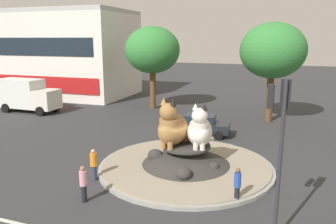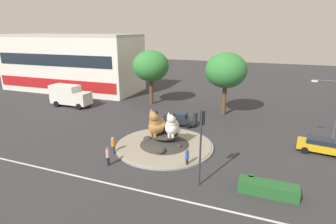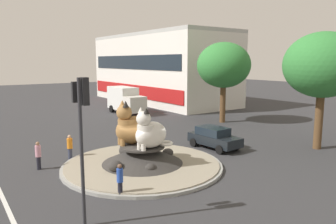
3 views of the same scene
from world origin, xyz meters
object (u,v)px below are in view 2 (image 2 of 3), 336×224
(parked_car_right, at_px, (179,119))
(traffic_light_mast, at_px, (200,132))
(cat_statue_tabby, at_px, (157,125))
(streetlight_arm, at_px, (334,111))
(pedestrian_orange_shirt, at_px, (113,145))
(broadleaf_tree_behind_island, at_px, (226,71))
(delivery_box_truck, at_px, (69,95))
(pedestrian_pink_shirt, at_px, (108,156))
(litter_bin, at_px, (251,180))
(cat_statue_white, at_px, (172,126))
(shophouse_block, at_px, (72,63))
(sedan_on_far_lane, at_px, (322,146))
(pedestrian_blue_shirt, at_px, (187,157))
(second_tree_near_tower, at_px, (151,66))

(parked_car_right, bearing_deg, traffic_light_mast, -68.86)
(cat_statue_tabby, bearing_deg, streetlight_arm, 110.28)
(pedestrian_orange_shirt, height_order, parked_car_right, pedestrian_orange_shirt)
(broadleaf_tree_behind_island, height_order, streetlight_arm, broadleaf_tree_behind_island)
(parked_car_right, bearing_deg, delivery_box_truck, 169.31)
(pedestrian_pink_shirt, relative_size, litter_bin, 1.90)
(parked_car_right, bearing_deg, pedestrian_pink_shirt, -105.27)
(cat_statue_white, distance_m, traffic_light_mast, 7.25)
(shophouse_block, distance_m, sedan_on_far_lane, 44.43)
(pedestrian_pink_shirt, bearing_deg, pedestrian_orange_shirt, -111.93)
(cat_statue_tabby, xyz_separation_m, pedestrian_blue_shirt, (4.05, -2.89, -1.48))
(broadleaf_tree_behind_island, relative_size, litter_bin, 9.51)
(sedan_on_far_lane, height_order, parked_car_right, parked_car_right)
(pedestrian_blue_shirt, xyz_separation_m, sedan_on_far_lane, (11.28, 7.18, -0.11))
(traffic_light_mast, height_order, shophouse_block, shophouse_block)
(cat_statue_tabby, height_order, litter_bin, cat_statue_tabby)
(traffic_light_mast, height_order, parked_car_right, traffic_light_mast)
(cat_statue_tabby, height_order, sedan_on_far_lane, cat_statue_tabby)
(pedestrian_pink_shirt, bearing_deg, shophouse_block, -89.00)
(pedestrian_blue_shirt, height_order, parked_car_right, pedestrian_blue_shirt)
(cat_statue_tabby, relative_size, delivery_box_truck, 0.45)
(shophouse_block, bearing_deg, second_tree_near_tower, -14.37)
(delivery_box_truck, bearing_deg, broadleaf_tree_behind_island, 10.27)
(pedestrian_blue_shirt, bearing_deg, parked_car_right, -90.62)
(cat_statue_tabby, height_order, streetlight_arm, streetlight_arm)
(pedestrian_orange_shirt, height_order, delivery_box_truck, delivery_box_truck)
(pedestrian_blue_shirt, bearing_deg, cat_statue_tabby, -58.75)
(second_tree_near_tower, relative_size, parked_car_right, 2.02)
(delivery_box_truck, relative_size, litter_bin, 7.09)
(shophouse_block, height_order, pedestrian_orange_shirt, shophouse_block)
(cat_statue_tabby, distance_m, pedestrian_orange_shirt, 4.62)
(streetlight_arm, height_order, delivery_box_truck, streetlight_arm)
(pedestrian_orange_shirt, distance_m, sedan_on_far_lane, 19.95)
(pedestrian_pink_shirt, xyz_separation_m, pedestrian_blue_shirt, (6.46, 2.22, -0.02))
(traffic_light_mast, relative_size, pedestrian_orange_shirt, 3.51)
(litter_bin, bearing_deg, delivery_box_truck, 155.01)
(streetlight_arm, relative_size, sedan_on_far_lane, 1.50)
(shophouse_block, distance_m, pedestrian_orange_shirt, 32.26)
(shophouse_block, xyz_separation_m, broadleaf_tree_behind_island, (30.70, -6.16, 0.85))
(shophouse_block, distance_m, parked_car_right, 29.32)
(shophouse_block, xyz_separation_m, streetlight_arm, (42.04, -14.63, -1.17))
(shophouse_block, height_order, parked_car_right, shophouse_block)
(pedestrian_pink_shirt, bearing_deg, broadleaf_tree_behind_island, -153.96)
(cat_statue_tabby, xyz_separation_m, broadleaf_tree_behind_island, (4.46, 13.13, 3.79))
(traffic_light_mast, height_order, streetlight_arm, streetlight_arm)
(cat_statue_tabby, xyz_separation_m, traffic_light_mast, (5.68, -5.19, 1.90))
(pedestrian_blue_shirt, xyz_separation_m, delivery_box_truck, (-22.59, 11.92, 0.83))
(pedestrian_blue_shirt, relative_size, litter_bin, 1.84)
(parked_car_right, bearing_deg, sedan_on_far_lane, -13.82)
(pedestrian_pink_shirt, bearing_deg, litter_bin, 142.11)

